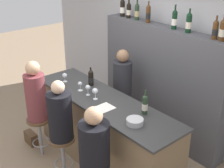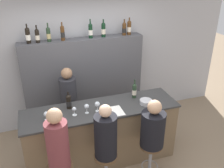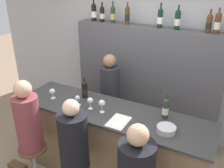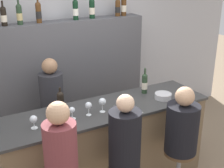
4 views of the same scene
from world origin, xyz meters
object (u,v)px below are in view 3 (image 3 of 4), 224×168
object	(u,v)px
wine_bottle_backbar_0	(94,12)
wine_glass_3	(102,103)
wine_bottle_counter_1	(166,108)
wine_bottle_backbar_6	(209,23)
wine_bottle_backbar_3	(127,15)
wine_bottle_backbar_4	(160,18)
wine_bottle_backbar_5	(178,20)
wine_glass_1	(78,98)
wine_glass_2	(90,101)
bar_stool_left	(34,156)
guest_seated_left	(28,120)
metal_bowl	(166,129)
wine_bottle_counter_0	(85,89)
wine_bottle_backbar_2	(113,14)
guest_seated_right	(136,165)
wine_bottle_backbar_1	(102,14)
wine_glass_0	(52,92)
guest_seated_middle	(73,139)
wine_bottle_backbar_7	(218,23)
bartender	(110,103)

from	to	relation	value
wine_bottle_backbar_0	wine_glass_3	distance (m)	1.74
wine_bottle_counter_1	wine_bottle_backbar_6	world-z (taller)	wine_bottle_backbar_6
wine_bottle_backbar_0	wine_bottle_backbar_3	distance (m)	0.59
wine_bottle_backbar_4	wine_bottle_backbar_5	distance (m)	0.25
wine_glass_1	wine_glass_2	world-z (taller)	wine_glass_2
wine_glass_1	bar_stool_left	size ratio (longest dim) A/B	0.22
wine_bottle_backbar_6	guest_seated_left	bearing A→B (deg)	-131.56
wine_glass_3	guest_seated_left	distance (m)	0.88
wine_glass_2	metal_bowl	world-z (taller)	wine_glass_2
wine_bottle_counter_0	metal_bowl	size ratio (longest dim) A/B	1.40
wine_bottle_backbar_0	wine_bottle_counter_1	bearing A→B (deg)	-33.19
wine_bottle_counter_0	metal_bowl	world-z (taller)	wine_bottle_counter_0
wine_bottle_backbar_0	wine_bottle_backbar_4	size ratio (longest dim) A/B	0.97
wine_bottle_backbar_3	wine_bottle_backbar_4	distance (m)	0.51
wine_bottle_backbar_2	guest_seated_right	distance (m)	2.40
wine_bottle_backbar_4	wine_glass_1	world-z (taller)	wine_bottle_backbar_4
wine_glass_3	guest_seated_left	size ratio (longest dim) A/B	0.18
wine_bottle_backbar_5	guest_seated_left	size ratio (longest dim) A/B	0.37
guest_seated_left	guest_seated_right	world-z (taller)	guest_seated_left
wine_bottle_backbar_1	wine_bottle_backbar_3	world-z (taller)	wine_bottle_backbar_3
wine_bottle_backbar_1	metal_bowl	bearing A→B (deg)	-40.37
wine_bottle_backbar_2	wine_bottle_backbar_4	xyz separation A→B (m)	(0.76, 0.00, 0.01)
wine_glass_3	wine_bottle_counter_0	bearing A→B (deg)	150.57
metal_bowl	wine_bottle_backbar_0	bearing A→B (deg)	142.34
wine_bottle_counter_1	wine_bottle_backbar_5	world-z (taller)	wine_bottle_backbar_5
wine_glass_0	guest_seated_middle	world-z (taller)	guest_seated_middle
wine_bottle_backbar_5	wine_bottle_backbar_7	xyz separation A→B (m)	(0.52, 0.00, 0.00)
metal_bowl	guest_seated_middle	size ratio (longest dim) A/B	0.25
wine_glass_2	metal_bowl	xyz separation A→B (m)	(0.98, -0.03, -0.08)
wine_bottle_backbar_3	bartender	size ratio (longest dim) A/B	0.22
wine_bottle_backbar_1	wine_bottle_backbar_6	size ratio (longest dim) A/B	1.01
wine_bottle_backbar_7	wine_glass_1	distance (m)	2.04
wine_bottle_counter_1	guest_seated_middle	size ratio (longest dim) A/B	0.40
wine_bottle_backbar_1	wine_glass_1	distance (m)	1.55
guest_seated_left	guest_seated_right	bearing A→B (deg)	0.00
wine_bottle_backbar_3	metal_bowl	size ratio (longest dim) A/B	1.60
wine_bottle_backbar_1	wine_glass_1	xyz separation A→B (m)	(0.35, -1.26, -0.84)
bar_stool_left	guest_seated_right	distance (m)	1.45
metal_bowl	guest_seated_right	bearing A→B (deg)	-103.67
wine_bottle_backbar_1	wine_bottle_backbar_3	size ratio (longest dim) A/B	0.94
wine_bottle_backbar_2	wine_bottle_backbar_3	size ratio (longest dim) A/B	1.01
guest_seated_left	wine_bottle_backbar_7	bearing A→B (deg)	46.67
wine_bottle_backbar_0	wine_bottle_backbar_7	xyz separation A→B (m)	(1.87, -0.00, -0.00)
wine_bottle_backbar_6	guest_seated_right	distance (m)	2.08
wine_bottle_backbar_6	bartender	distance (m)	1.84
wine_bottle_backbar_5	wine_glass_3	bearing A→B (deg)	-111.37
wine_glass_3	bar_stool_left	bearing A→B (deg)	-141.67
wine_bottle_backbar_5	wine_glass_3	distance (m)	1.58
wine_bottle_backbar_5	wine_glass_2	distance (m)	1.65
wine_bottle_backbar_7	wine_glass_3	size ratio (longest dim) A/B	2.01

